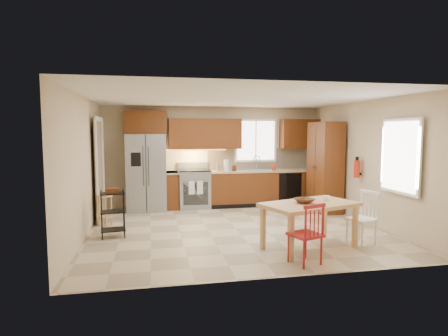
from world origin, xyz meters
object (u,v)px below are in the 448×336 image
table_bowl (304,203)px  table_jar (326,200)px  bar_stool (105,210)px  range_stove (194,189)px  dining_table (309,226)px  fire_extinguisher (357,169)px  chair_red (305,233)px  chair_white (362,218)px  refrigerator (146,172)px  utility_cart (113,214)px  soap_bottle (274,167)px  pantry (325,167)px

table_bowl → table_jar: table_jar is taller
table_jar → bar_stool: size_ratio=0.19×
table_jar → range_stove: bearing=116.8°
range_stove → dining_table: range_stove is taller
fire_extinguisher → chair_red: (-2.09, -2.22, -0.66)m
chair_white → table_bowl: 1.09m
refrigerator → dining_table: 4.43m
chair_white → bar_stool: 4.83m
range_stove → bar_stool: (-1.95, -1.45, -0.14)m
table_bowl → utility_cart: (-3.07, 1.27, -0.32)m
soap_bottle → chair_red: (-0.94, -4.17, -0.56)m
bar_stool → refrigerator: bearing=64.5°
bar_stool → utility_cart: (0.23, -0.89, 0.10)m
dining_table → table_jar: bearing=-2.9°
refrigerator → utility_cart: 2.39m
table_jar → refrigerator: bearing=130.2°
fire_extinguisher → table_bowl: fire_extinguisher is taller
utility_cart → soap_bottle: bearing=24.5°
dining_table → chair_white: chair_white is taller
soap_bottle → dining_table: 3.62m
refrigerator → dining_table: bearing=-53.8°
range_stove → table_bowl: (1.35, -3.61, 0.28)m
chair_red → bar_stool: 4.14m
range_stove → bar_stool: range_stove is taller
refrigerator → table_bowl: size_ratio=6.00×
dining_table → bar_stool: 4.02m
range_stove → table_jar: bearing=-63.2°
pantry → dining_table: bearing=-120.4°
refrigerator → table_jar: 4.52m
pantry → chair_white: pantry is taller
fire_extinguisher → dining_table: (-1.74, -1.57, -0.73)m
dining_table → range_stove: bearing=93.0°
pantry → chair_red: 3.82m
soap_bottle → chair_white: (0.36, -3.47, -0.56)m
range_stove → dining_table: 3.88m
chair_red → chair_white: size_ratio=1.00×
refrigerator → chair_red: (2.24, -4.20, -0.47)m
refrigerator → fire_extinguisher: size_ratio=5.06×
bar_stool → dining_table: bearing=-27.9°
refrigerator → pantry: 4.23m
range_stove → soap_bottle: bearing=-2.4°
fire_extinguisher → dining_table: fire_extinguisher is taller
fire_extinguisher → dining_table: bearing=-137.9°
fire_extinguisher → bar_stool: size_ratio=0.57×
pantry → utility_cart: bearing=-164.0°
dining_table → bar_stool: bearing=128.7°
table_bowl → bar_stool: table_bowl is taller
fire_extinguisher → table_bowl: 2.44m
pantry → utility_cart: (-4.70, -1.35, -0.63)m
range_stove → soap_bottle: size_ratio=4.82×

